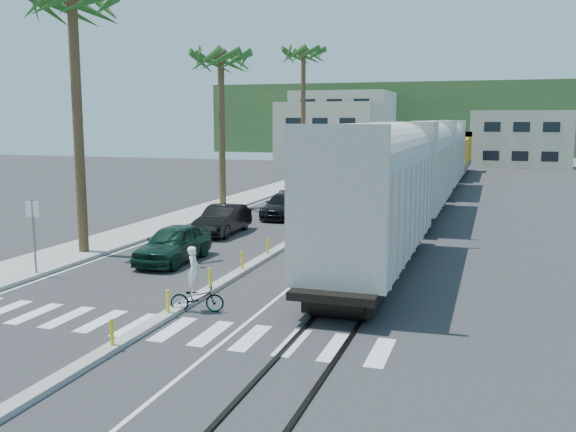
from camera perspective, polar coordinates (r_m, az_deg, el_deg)
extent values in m
plane|color=#28282B|center=(21.00, -9.29, -8.06)|extent=(140.00, 140.00, 0.00)
cube|color=gray|center=(46.77, -4.54, 1.35)|extent=(3.00, 90.00, 0.15)
cube|color=black|center=(46.49, 11.64, 1.10)|extent=(0.12, 100.00, 0.06)
cube|color=black|center=(46.36, 13.41, 1.02)|extent=(0.12, 100.00, 0.06)
cube|color=gray|center=(39.41, 4.12, -0.01)|extent=(0.45, 60.00, 0.15)
cylinder|color=yellow|center=(17.56, -15.40, -9.91)|extent=(0.10, 0.10, 0.70)
cylinder|color=yellow|center=(20.01, -10.65, -7.45)|extent=(0.10, 0.10, 0.70)
cylinder|color=yellow|center=(22.59, -6.99, -5.50)|extent=(0.10, 0.10, 0.70)
cylinder|color=yellow|center=(25.27, -4.12, -3.94)|extent=(0.10, 0.10, 0.70)
cylinder|color=yellow|center=(28.01, -1.80, -2.67)|extent=(0.10, 0.10, 0.70)
cylinder|color=yellow|center=(30.80, 0.09, -1.63)|extent=(0.10, 0.10, 0.70)
cylinder|color=yellow|center=(33.62, 1.66, -0.76)|extent=(0.10, 0.10, 0.70)
cylinder|color=yellow|center=(36.47, 2.99, -0.03)|extent=(0.10, 0.10, 0.70)
cylinder|color=yellow|center=(39.35, 4.13, 0.60)|extent=(0.10, 0.10, 0.70)
cylinder|color=yellow|center=(42.24, 5.11, 1.14)|extent=(0.10, 0.10, 0.70)
cylinder|color=yellow|center=(45.15, 5.96, 1.61)|extent=(0.10, 0.10, 0.70)
cylinder|color=yellow|center=(48.06, 6.72, 2.03)|extent=(0.10, 0.10, 0.70)
cylinder|color=yellow|center=(50.99, 7.38, 2.39)|extent=(0.10, 0.10, 0.70)
cylinder|color=yellow|center=(53.93, 7.98, 2.72)|extent=(0.10, 0.10, 0.70)
cylinder|color=yellow|center=(56.87, 8.51, 3.01)|extent=(0.10, 0.10, 0.70)
cylinder|color=yellow|center=(59.82, 8.99, 3.28)|extent=(0.10, 0.10, 0.70)
cube|color=silver|center=(19.33, -12.04, -9.61)|extent=(14.00, 2.20, 0.01)
cube|color=silver|center=(46.16, -2.59, 1.18)|extent=(0.12, 90.00, 0.01)
cube|color=silver|center=(43.78, 8.88, 0.68)|extent=(0.12, 90.00, 0.01)
cube|color=#A9A69B|center=(24.71, 7.77, 0.90)|extent=(3.00, 12.88, 3.40)
cylinder|color=#A9A69B|center=(24.54, 7.85, 4.84)|extent=(2.90, 12.58, 2.90)
cube|color=black|center=(25.10, 7.67, -4.08)|extent=(2.60, 12.88, 1.00)
cube|color=#A9A69B|center=(39.48, 11.69, 3.68)|extent=(3.00, 12.88, 3.40)
cylinder|color=#A9A69B|center=(39.38, 11.76, 6.15)|extent=(2.90, 12.58, 2.90)
cube|color=black|center=(39.73, 11.59, 0.52)|extent=(2.60, 12.88, 1.00)
cube|color=#A9A69B|center=(54.38, 13.48, 4.94)|extent=(3.00, 12.88, 3.40)
cylinder|color=#A9A69B|center=(54.30, 13.54, 6.73)|extent=(2.90, 12.58, 2.90)
cube|color=black|center=(54.55, 13.39, 2.64)|extent=(2.60, 12.88, 1.00)
cube|color=#4C4C4F|center=(70.41, 14.50, 4.35)|extent=(3.00, 17.00, 0.50)
cube|color=orange|center=(69.32, 14.49, 5.57)|extent=(2.70, 12.24, 2.60)
cube|color=orange|center=(76.07, 14.83, 6.04)|extent=(3.00, 3.74, 3.20)
cube|color=black|center=(70.46, 14.48, 3.87)|extent=(2.60, 13.60, 0.90)
cylinder|color=brown|center=(29.47, -18.15, 7.26)|extent=(0.44, 0.44, 11.00)
cylinder|color=brown|center=(43.57, -5.90, 7.30)|extent=(0.44, 0.44, 10.00)
sphere|color=#224F18|center=(43.75, -6.01, 14.05)|extent=(3.20, 3.20, 3.20)
cylinder|color=brown|center=(60.37, 1.36, 8.66)|extent=(0.44, 0.44, 12.00)
sphere|color=#224F18|center=(60.68, 1.38, 14.47)|extent=(3.20, 3.20, 3.20)
cylinder|color=slate|center=(26.27, -21.63, -1.82)|extent=(0.08, 0.08, 3.00)
cube|color=silver|center=(26.10, -21.77, 0.55)|extent=(0.60, 0.04, 0.60)
cube|color=beige|center=(82.40, 3.77, 7.25)|extent=(12.00, 10.00, 8.00)
cube|color=beige|center=(98.40, 4.96, 8.04)|extent=(14.00, 12.00, 10.00)
cube|color=beige|center=(87.90, 19.89, 6.52)|extent=(12.00, 10.00, 7.00)
cube|color=#385628|center=(118.20, 13.65, 8.42)|extent=(80.00, 20.00, 12.00)
imported|color=black|center=(27.43, -10.15, -2.43)|extent=(1.99, 4.67, 1.57)
imported|color=black|center=(33.71, -5.82, -0.33)|extent=(1.84, 4.70, 1.52)
imported|color=black|center=(39.17, -0.39, 0.92)|extent=(2.80, 5.33, 1.46)
imported|color=#B0B3B6|center=(43.52, 1.25, 1.52)|extent=(2.70, 4.61, 1.19)
imported|color=#9EA0A5|center=(20.42, -8.07, -7.23)|extent=(1.48, 1.99, 0.88)
imported|color=white|center=(20.24, -8.38, -4.82)|extent=(0.75, 0.67, 1.53)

